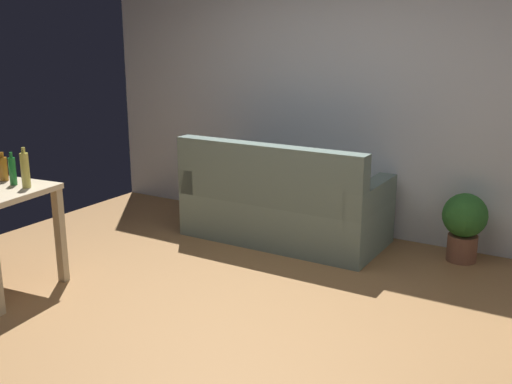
# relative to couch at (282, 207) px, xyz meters

# --- Properties ---
(ground_plane) EXTENTS (5.20, 4.40, 0.02)m
(ground_plane) POSITION_rel_couch_xyz_m (0.28, -1.59, -0.32)
(ground_plane) COLOR #9E7042
(wall_rear) EXTENTS (5.20, 0.10, 2.70)m
(wall_rear) POSITION_rel_couch_xyz_m (0.28, 0.61, 1.04)
(wall_rear) COLOR silver
(wall_rear) RESTS_ON ground_plane
(couch) EXTENTS (1.77, 0.84, 0.92)m
(couch) POSITION_rel_couch_xyz_m (0.00, 0.00, 0.00)
(couch) COLOR slate
(couch) RESTS_ON ground_plane
(potted_plant) EXTENTS (0.36, 0.36, 0.57)m
(potted_plant) POSITION_rel_couch_xyz_m (1.52, 0.31, 0.02)
(potted_plant) COLOR brown
(potted_plant) RESTS_ON ground_plane
(bottle_amber) EXTENTS (0.07, 0.07, 0.21)m
(bottle_amber) POSITION_rel_couch_xyz_m (-1.37, -1.80, 0.54)
(bottle_amber) COLOR #9E6019
(bottle_amber) RESTS_ON desk
(bottle_green) EXTENTS (0.05, 0.05, 0.24)m
(bottle_green) POSITION_rel_couch_xyz_m (-1.20, -1.84, 0.56)
(bottle_green) COLOR #1E722D
(bottle_green) RESTS_ON desk
(bottle_squat) EXTENTS (0.06, 0.06, 0.29)m
(bottle_squat) POSITION_rel_couch_xyz_m (-1.06, -1.85, 0.58)
(bottle_squat) COLOR #BCB24C
(bottle_squat) RESTS_ON desk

